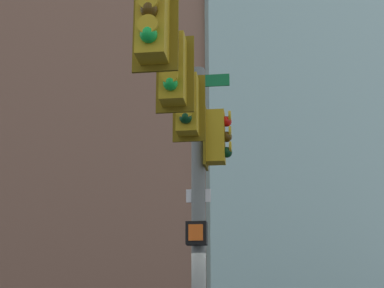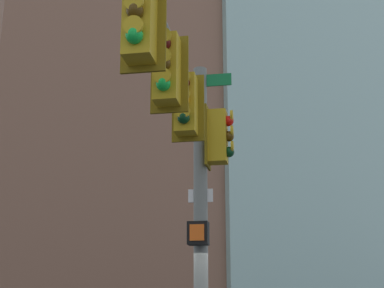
% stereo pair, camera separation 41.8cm
% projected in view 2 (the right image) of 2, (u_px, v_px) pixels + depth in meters
% --- Properties ---
extents(signal_pole_assembly, '(4.42, 4.07, 6.02)m').
position_uv_depth(signal_pole_assembly, '(189.00, 140.00, 9.40)').
color(signal_pole_assembly, slate).
rests_on(signal_pole_assembly, ground_plane).
extents(building_brick_nearside, '(20.42, 20.05, 49.38)m').
position_uv_depth(building_brick_nearside, '(95.00, 37.00, 51.22)').
color(building_brick_nearside, '#845B47').
rests_on(building_brick_nearside, ground_plane).
extents(building_brick_midblock, '(18.12, 19.97, 40.19)m').
position_uv_depth(building_brick_midblock, '(104.00, 139.00, 65.47)').
color(building_brick_midblock, brown).
rests_on(building_brick_midblock, ground_plane).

